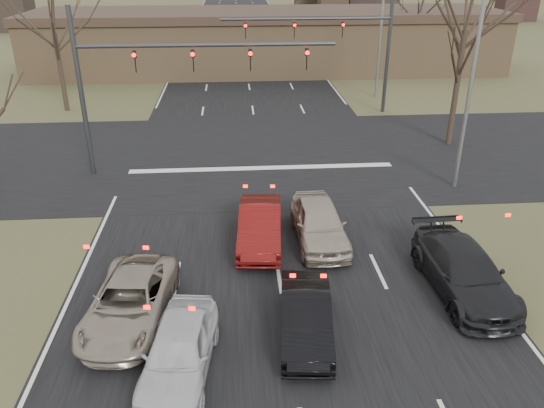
{
  "coord_description": "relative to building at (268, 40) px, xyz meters",
  "views": [
    {
      "loc": [
        -1.39,
        -12.36,
        10.16
      ],
      "look_at": [
        -0.11,
        4.58,
        2.0
      ],
      "focal_mm": 35.0,
      "sensor_mm": 36.0,
      "label": 1
    }
  ],
  "objects": [
    {
      "name": "road_main",
      "position": [
        -2.0,
        22.0,
        -2.66
      ],
      "size": [
        14.0,
        300.0,
        0.02
      ],
      "primitive_type": "cube",
      "color": "black",
      "rests_on": "ground"
    },
    {
      "name": "car_white_sedan",
      "position": [
        -5.0,
        -39.38,
        -1.95
      ],
      "size": [
        2.19,
        4.37,
        1.43
      ],
      "primitive_type": "imported",
      "rotation": [
        0.0,
        0.0,
        -0.12
      ],
      "color": "silver",
      "rests_on": "ground"
    },
    {
      "name": "car_red_ahead",
      "position": [
        -2.52,
        -32.68,
        -1.92
      ],
      "size": [
        1.9,
        4.6,
        1.48
      ],
      "primitive_type": "imported",
      "rotation": [
        0.0,
        0.0,
        -0.08
      ],
      "color": "#630F0E",
      "rests_on": "ground"
    },
    {
      "name": "streetlight_right_near",
      "position": [
        6.82,
        -28.0,
        2.92
      ],
      "size": [
        2.34,
        0.25,
        10.0
      ],
      "color": "gray",
      "rests_on": "ground"
    },
    {
      "name": "car_black_hatch",
      "position": [
        -1.5,
        -38.17,
        -2.0
      ],
      "size": [
        1.78,
        4.17,
        1.34
      ],
      "primitive_type": "imported",
      "rotation": [
        0.0,
        0.0,
        -0.09
      ],
      "color": "black",
      "rests_on": "ground"
    },
    {
      "name": "ground",
      "position": [
        -2.0,
        -38.0,
        -2.67
      ],
      "size": [
        360.0,
        360.0,
        0.0
      ],
      "primitive_type": "plane",
      "color": "#3C4424",
      "rests_on": "ground"
    },
    {
      "name": "building",
      "position": [
        0.0,
        0.0,
        0.0
      ],
      "size": [
        42.4,
        10.4,
        5.3
      ],
      "color": "#8C6E4B",
      "rests_on": "ground"
    },
    {
      "name": "car_charcoal_sedan",
      "position": [
        3.91,
        -36.34,
        -1.91
      ],
      "size": [
        2.33,
        5.3,
        1.51
      ],
      "primitive_type": "imported",
      "rotation": [
        0.0,
        0.0,
        0.04
      ],
      "color": "black",
      "rests_on": "ground"
    },
    {
      "name": "streetlight_right_far",
      "position": [
        7.32,
        -11.0,
        2.92
      ],
      "size": [
        2.34,
        0.25,
        10.0
      ],
      "color": "gray",
      "rests_on": "ground"
    },
    {
      "name": "mast_arm_near",
      "position": [
        -7.23,
        -25.0,
        2.41
      ],
      "size": [
        12.12,
        0.24,
        8.0
      ],
      "color": "#383A3D",
      "rests_on": "ground"
    },
    {
      "name": "mast_arm_far",
      "position": [
        4.18,
        -15.0,
        2.35
      ],
      "size": [
        11.12,
        0.24,
        8.0
      ],
      "color": "#383A3D",
      "rests_on": "ground"
    },
    {
      "name": "car_silver_ahead",
      "position": [
        -0.25,
        -32.67,
        -1.88
      ],
      "size": [
        1.96,
        4.65,
        1.57
      ],
      "primitive_type": "imported",
      "rotation": [
        0.0,
        0.0,
        0.02
      ],
      "color": "#B5A692",
      "rests_on": "ground"
    },
    {
      "name": "car_silver_suv",
      "position": [
        -6.66,
        -37.07,
        -1.99
      ],
      "size": [
        2.73,
        5.07,
        1.35
      ],
      "primitive_type": "imported",
      "rotation": [
        0.0,
        0.0,
        -0.1
      ],
      "color": "#A09381",
      "rests_on": "ground"
    },
    {
      "name": "road_cross",
      "position": [
        -2.0,
        -23.0,
        -2.65
      ],
      "size": [
        200.0,
        14.0,
        0.02
      ],
      "primitive_type": "cube",
      "color": "black",
      "rests_on": "ground"
    }
  ]
}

